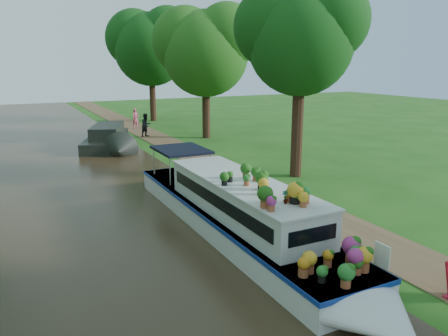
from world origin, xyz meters
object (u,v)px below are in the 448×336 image
plant_boat (242,212)px  second_boat (107,138)px  pedestrian_pink (135,118)px  pedestrian_dark (146,125)px

plant_boat → second_boat: size_ratio=1.69×
plant_boat → second_boat: bearing=91.7°
plant_boat → second_boat: plant_boat is taller
plant_boat → pedestrian_pink: 24.57m
second_boat → pedestrian_dark: 4.47m
plant_boat → pedestrian_dark: bearing=81.6°
second_boat → pedestrian_pink: size_ratio=4.84×
plant_boat → pedestrian_dark: plant_boat is taller
second_boat → plant_boat: bearing=-67.7°
plant_boat → pedestrian_pink: bearing=82.1°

